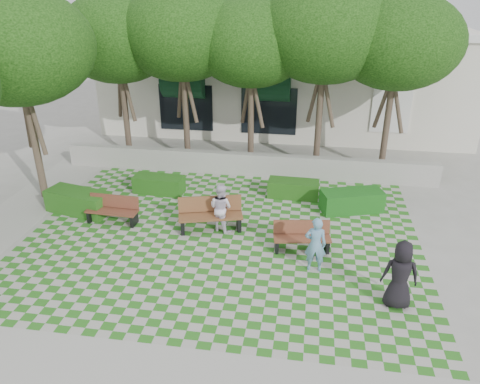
% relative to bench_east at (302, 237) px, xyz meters
% --- Properties ---
extents(ground, '(90.00, 90.00, 0.00)m').
position_rel_bench_east_xyz_m(ground, '(-2.45, -0.78, -0.42)').
color(ground, gray).
rests_on(ground, ground).
extents(lawn, '(12.00, 12.00, 0.00)m').
position_rel_bench_east_xyz_m(lawn, '(-2.45, 0.22, -0.41)').
color(lawn, '#2B721E').
rests_on(lawn, ground).
extents(sidewalk_south, '(16.00, 2.00, 0.01)m').
position_rel_bench_east_xyz_m(sidewalk_south, '(-2.45, -5.48, -0.42)').
color(sidewalk_south, '#9E9B93').
rests_on(sidewalk_south, ground).
extents(sidewalk_west, '(2.00, 12.00, 0.01)m').
position_rel_bench_east_xyz_m(sidewalk_west, '(-9.65, 0.22, -0.42)').
color(sidewalk_west, '#9E9B93').
rests_on(sidewalk_west, ground).
extents(retaining_wall, '(15.00, 0.36, 0.90)m').
position_rel_bench_east_xyz_m(retaining_wall, '(-2.45, 5.42, 0.03)').
color(retaining_wall, '#9E9B93').
rests_on(retaining_wall, ground).
extents(bench_east, '(1.73, 0.80, 0.87)m').
position_rel_bench_east_xyz_m(bench_east, '(0.00, 0.00, 0.00)').
color(bench_east, brown).
rests_on(bench_east, ground).
extents(bench_mid, '(2.11, 1.17, 1.05)m').
position_rel_bench_east_xyz_m(bench_mid, '(-2.91, 0.78, 0.09)').
color(bench_mid, brown).
rests_on(bench_mid, ground).
extents(bench_west, '(1.72, 0.64, 0.89)m').
position_rel_bench_east_xyz_m(bench_west, '(-6.16, 0.75, 0.01)').
color(bench_west, '#5C2E1F').
rests_on(bench_west, ground).
extents(hedge_east, '(2.23, 1.44, 0.73)m').
position_rel_bench_east_xyz_m(hedge_east, '(1.60, 2.80, -0.06)').
color(hedge_east, '#155016').
rests_on(hedge_east, ground).
extents(hedge_midright, '(1.85, 0.79, 0.64)m').
position_rel_bench_east_xyz_m(hedge_midright, '(-0.44, 3.59, -0.10)').
color(hedge_midright, '#1D4D14').
rests_on(hedge_midright, ground).
extents(hedge_midleft, '(1.89, 0.87, 0.65)m').
position_rel_bench_east_xyz_m(hedge_midleft, '(-5.40, 3.20, -0.10)').
color(hedge_midleft, '#1D5115').
rests_on(hedge_midleft, ground).
extents(hedge_west, '(2.34, 1.35, 0.77)m').
position_rel_bench_east_xyz_m(hedge_west, '(-7.61, 1.25, -0.04)').
color(hedge_west, '#1E5115').
rests_on(hedge_west, ground).
extents(person_blue, '(0.60, 0.40, 1.61)m').
position_rel_bench_east_xyz_m(person_blue, '(0.38, -1.01, 0.39)').
color(person_blue, '#6597B8').
rests_on(person_blue, ground).
extents(person_dark, '(0.89, 0.60, 1.78)m').
position_rel_bench_east_xyz_m(person_dark, '(2.39, -2.23, 0.47)').
color(person_dark, black).
rests_on(person_dark, ground).
extents(person_white, '(0.94, 0.86, 1.57)m').
position_rel_bench_east_xyz_m(person_white, '(-2.57, 0.79, 0.37)').
color(person_white, white).
rests_on(person_white, ground).
extents(tree_row, '(17.70, 13.40, 7.41)m').
position_rel_bench_east_xyz_m(tree_row, '(-4.31, 5.17, 4.76)').
color(tree_row, '#47382B').
rests_on(tree_row, ground).
extents(building, '(18.00, 8.92, 5.15)m').
position_rel_bench_east_xyz_m(building, '(-1.52, 13.30, 2.10)').
color(building, beige).
rests_on(building, ground).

